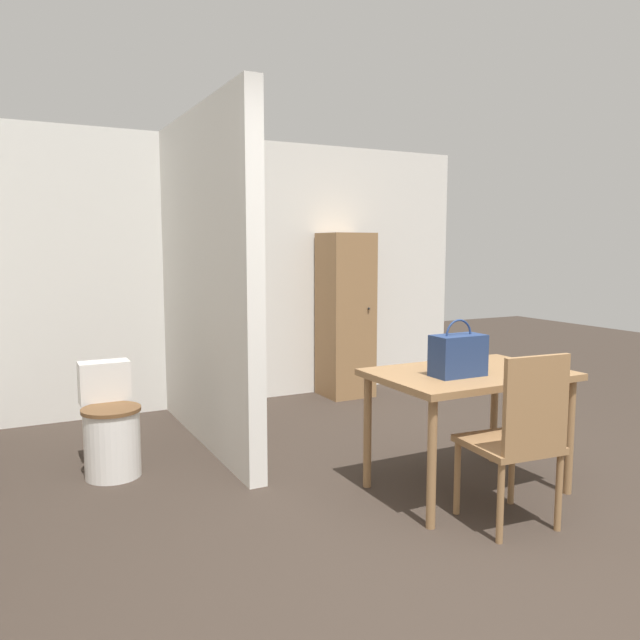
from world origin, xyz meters
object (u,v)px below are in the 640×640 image
Objects in this scene: toilet at (110,428)px; wooden_cabinet at (345,315)px; dining_table at (469,384)px; wooden_chair at (518,435)px; handbag at (458,355)px.

wooden_cabinet is (2.46, 1.21, 0.51)m from toilet.
wooden_chair is (-0.11, -0.53, -0.16)m from dining_table.
toilet is at bearing -153.81° from wooden_cabinet.
dining_table is 2.33m from toilet.
wooden_cabinet is at bearing 74.62° from handbag.
wooden_chair is 2.57m from toilet.
dining_table is 0.56m from wooden_chair.
toilet is 2.16× the size of handbag.
wooden_chair is 0.59× the size of wooden_cabinet.
toilet is at bearing 139.48° from wooden_chair.
handbag is (-0.15, -0.08, 0.21)m from dining_table.
dining_table is at bearing -102.57° from wooden_cabinet.
wooden_chair reaches higher than dining_table.
handbag is 2.68m from wooden_cabinet.
handbag is (-0.04, 0.45, 0.36)m from wooden_chair.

